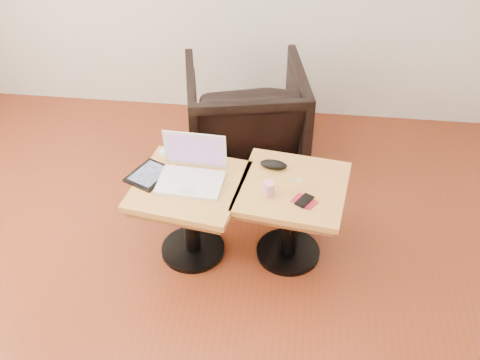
# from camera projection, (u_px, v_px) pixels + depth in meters

# --- Properties ---
(room_shell) EXTENTS (4.52, 4.52, 2.71)m
(room_shell) POSITION_uv_depth(u_px,v_px,m) (165.00, 115.00, 2.44)
(room_shell) COLOR maroon
(room_shell) RESTS_ON ground
(side_table_left) EXTENTS (0.68, 0.68, 0.54)m
(side_table_left) POSITION_uv_depth(u_px,v_px,m) (190.00, 201.00, 3.47)
(side_table_left) COLOR black
(side_table_left) RESTS_ON ground
(side_table_right) EXTENTS (0.67, 0.67, 0.54)m
(side_table_right) POSITION_uv_depth(u_px,v_px,m) (291.00, 204.00, 3.45)
(side_table_right) COLOR black
(side_table_right) RESTS_ON ground
(laptop) EXTENTS (0.38, 0.31, 0.26)m
(laptop) POSITION_uv_depth(u_px,v_px,m) (192.00, 172.00, 3.38)
(laptop) COLOR white
(laptop) RESTS_ON side_table_left
(tablet) EXTENTS (0.28, 0.30, 0.02)m
(tablet) POSITION_uv_depth(u_px,v_px,m) (149.00, 175.00, 3.43)
(tablet) COLOR black
(tablet) RESTS_ON side_table_left
(charging_adapter) EXTENTS (0.06, 0.06, 0.03)m
(charging_adapter) POSITION_uv_depth(u_px,v_px,m) (164.00, 152.00, 3.60)
(charging_adapter) COLOR white
(charging_adapter) RESTS_ON side_table_left
(glasses_case) EXTENTS (0.17, 0.09, 0.05)m
(glasses_case) POSITION_uv_depth(u_px,v_px,m) (274.00, 165.00, 3.48)
(glasses_case) COLOR black
(glasses_case) RESTS_ON side_table_right
(striped_cup) EXTENTS (0.07, 0.07, 0.08)m
(striped_cup) POSITION_uv_depth(u_px,v_px,m) (268.00, 189.00, 3.28)
(striped_cup) COLOR #C93B64
(striped_cup) RESTS_ON side_table_right
(earbuds_tangle) EXTENTS (0.07, 0.04, 0.01)m
(earbuds_tangle) POSITION_uv_depth(u_px,v_px,m) (297.00, 181.00, 3.39)
(earbuds_tangle) COLOR white
(earbuds_tangle) RESTS_ON side_table_right
(phone_on_sleeve) EXTENTS (0.15, 0.14, 0.02)m
(phone_on_sleeve) POSITION_uv_depth(u_px,v_px,m) (304.00, 201.00, 3.25)
(phone_on_sleeve) COLOR #AA090F
(phone_on_sleeve) RESTS_ON side_table_right
(armchair) EXTENTS (0.95, 0.97, 0.75)m
(armchair) POSITION_uv_depth(u_px,v_px,m) (246.00, 116.00, 4.23)
(armchair) COLOR black
(armchair) RESTS_ON ground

